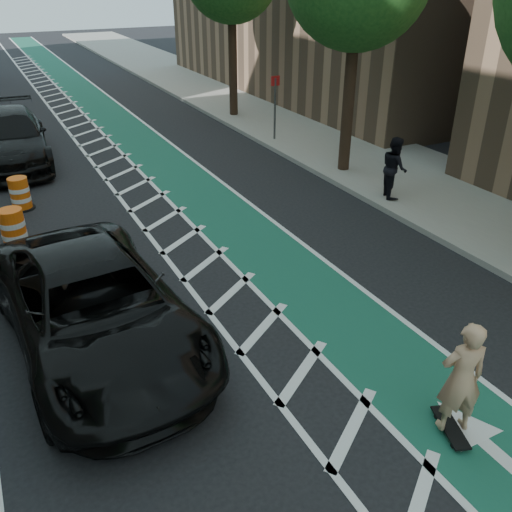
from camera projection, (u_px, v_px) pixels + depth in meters
ground at (219, 401)px, 8.38m from camera, size 120.00×120.00×0.00m
bike_lane at (179, 176)px, 17.45m from camera, size 2.00×90.00×0.01m
buffer_strip at (134, 184)px, 16.84m from camera, size 1.40×90.00×0.01m
sidewalk_right at (345, 147)px, 20.04m from camera, size 5.00×90.00×0.15m
curb_right at (288, 157)px, 19.04m from camera, size 0.12×90.00×0.16m
sign_post at (275, 107)px, 20.24m from camera, size 0.35×0.08×2.47m
skateboard at (450, 427)px, 7.79m from camera, size 0.52×0.88×0.11m
skateboarder at (462, 378)px, 7.36m from camera, size 0.76×0.62×1.78m
suv_near at (96, 308)px, 9.21m from camera, size 3.16×6.10×1.64m
suv_far at (9, 138)px, 18.27m from camera, size 2.78×6.12×1.74m
pedestrian at (394, 167)px, 15.15m from camera, size 0.93×1.02×1.72m
barrel_a at (14, 230)px, 12.82m from camera, size 0.71×0.71×0.97m
barrel_b at (20, 194)px, 14.92m from camera, size 0.66×0.66×0.90m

